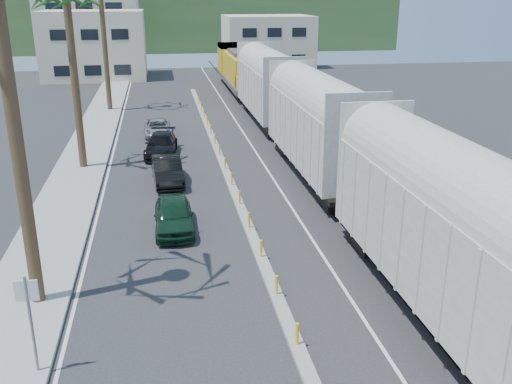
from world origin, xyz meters
TOP-DOWN VIEW (x-y plane):
  - sidewalk at (-8.50, 25.00)m, footprint 3.00×90.00m
  - rails at (5.00, 28.00)m, footprint 1.56×100.00m
  - median at (0.00, 19.96)m, footprint 0.45×60.00m
  - lane_markings at (-2.15, 25.00)m, footprint 9.42×90.00m
  - freight_train at (5.00, 23.88)m, footprint 3.00×60.94m
  - street_sign at (-7.30, 2.00)m, footprint 0.60×0.08m
  - buildings at (-6.41, 71.66)m, footprint 38.00×27.00m
  - hillside at (0.00, 100.00)m, footprint 80.00×20.00m
  - car_lead at (-3.27, 11.61)m, footprint 1.70×4.19m
  - car_second at (-3.39, 18.35)m, footprint 2.09×4.55m
  - car_third at (-3.65, 24.22)m, footprint 2.78×5.11m
  - car_rear at (-3.85, 29.75)m, footprint 2.24×4.35m

SIDE VIEW (x-z plane):
  - lane_markings at x=-2.15m, z-range 0.00..0.01m
  - rails at x=5.00m, z-range 0.00..0.06m
  - sidewalk at x=-8.50m, z-range 0.00..0.15m
  - median at x=0.00m, z-range -0.34..0.51m
  - car_rear at x=-3.85m, z-range 0.00..1.17m
  - car_third at x=-3.65m, z-range 0.00..1.38m
  - car_lead at x=-3.27m, z-range 0.00..1.43m
  - car_second at x=-3.39m, z-range 0.00..1.43m
  - street_sign at x=-7.30m, z-range 0.47..3.47m
  - freight_train at x=5.00m, z-range -0.02..5.83m
  - buildings at x=-6.41m, z-range -0.64..9.36m
  - hillside at x=0.00m, z-range 0.00..12.00m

